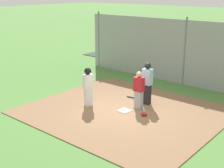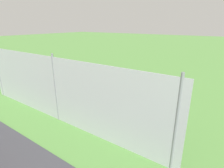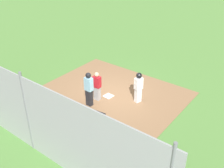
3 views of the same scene
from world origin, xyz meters
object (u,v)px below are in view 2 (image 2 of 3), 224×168
at_px(home_plate, 112,91).
at_px(catcher, 104,82).
at_px(runner, 134,81).
at_px(baseball_bat, 106,99).
at_px(umpire, 99,82).
at_px(catcher_mask, 102,88).

bearing_deg(home_plate, catcher, -114.68).
height_order(runner, baseball_bat, runner).
bearing_deg(umpire, baseball_bat, -104.04).
relative_size(runner, catcher_mask, 6.69).
bearing_deg(runner, catcher_mask, 31.38).
distance_m(runner, baseball_bat, 2.31).
bearing_deg(umpire, home_plate, -9.40).
xyz_separation_m(catcher, catcher_mask, (-0.60, 0.49, -0.72)).
bearing_deg(catcher, catcher_mask, 48.07).
distance_m(home_plate, catcher_mask, 0.87).
bearing_deg(baseball_bat, umpire, 156.50).
xyz_separation_m(catcher, runner, (1.74, 1.08, 0.13)).
height_order(umpire, baseball_bat, umpire).
bearing_deg(home_plate, runner, 18.91).
relative_size(umpire, runner, 1.10).
xyz_separation_m(runner, catcher_mask, (-2.34, -0.59, -0.85)).
bearing_deg(home_plate, catcher_mask, -174.30).
height_order(catcher, umpire, umpire).
bearing_deg(catcher_mask, catcher, -39.14).
distance_m(catcher, runner, 2.05).
distance_m(catcher, umpire, 0.64).
bearing_deg(umpire, catcher, 4.39).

